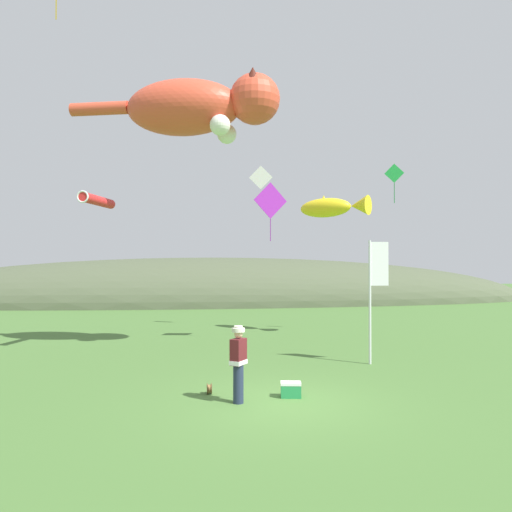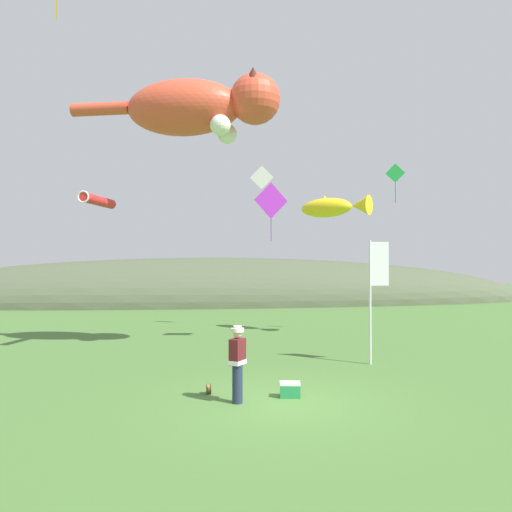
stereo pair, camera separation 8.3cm
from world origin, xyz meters
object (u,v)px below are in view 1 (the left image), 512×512
kite_tube_streamer (97,201)px  kite_diamond_green (394,174)px  kite_giant_cat (199,107)px  kite_diamond_white (261,178)px  kite_diamond_violet (270,201)px  picnic_cooler (291,390)px  kite_fish_windsock (333,207)px  festival_banner_pole (375,283)px  festival_attendant (238,362)px  kite_spool (209,389)px

kite_tube_streamer → kite_diamond_green: 12.71m
kite_giant_cat → kite_diamond_white: bearing=61.0°
kite_diamond_white → kite_diamond_violet: (-0.19, -4.03, -1.62)m
kite_diamond_green → kite_diamond_violet: bearing=-167.2°
picnic_cooler → kite_diamond_white: (1.01, 12.01, 7.16)m
kite_fish_windsock → kite_diamond_white: bearing=145.2°
kite_diamond_violet → kite_diamond_green: 6.13m
festival_banner_pole → kite_giant_cat: size_ratio=0.51×
festival_attendant → festival_banner_pole: (4.77, 3.85, 1.63)m
kite_spool → kite_diamond_green: (8.55, 8.75, 7.06)m
kite_diamond_violet → kite_diamond_green: bearing=12.8°
festival_attendant → kite_fish_windsock: size_ratio=0.58×
kite_spool → kite_fish_windsock: 12.44m
picnic_cooler → festival_banner_pole: (3.46, 3.51, 2.41)m
kite_diamond_white → picnic_cooler: bearing=-94.8°
kite_spool → kite_tube_streamer: bearing=120.7°
kite_diamond_violet → kite_diamond_green: size_ratio=1.35×
kite_tube_streamer → kite_diamond_violet: 6.66m
picnic_cooler → kite_diamond_violet: (0.82, 7.98, 5.55)m
festival_banner_pole → kite_fish_windsock: size_ratio=1.29×
kite_tube_streamer → kite_diamond_violet: size_ratio=0.97×
festival_banner_pole → kite_tube_streamer: kite_tube_streamer is taller
festival_banner_pole → kite_tube_streamer: (-9.24, 3.51, 2.93)m
kite_tube_streamer → kite_diamond_white: bearing=36.3°
kite_tube_streamer → kite_diamond_green: size_ratio=1.31×
festival_attendant → kite_giant_cat: size_ratio=0.23×
festival_banner_pole → kite_diamond_white: size_ratio=1.93×
festival_attendant → kite_diamond_violet: bearing=75.7°
kite_tube_streamer → festival_banner_pole: bearing=-20.8°
picnic_cooler → festival_banner_pole: bearing=45.4°
picnic_cooler → kite_fish_windsock: bearing=68.2°
kite_spool → kite_diamond_white: bearing=75.6°
kite_giant_cat → picnic_cooler: bearing=-72.0°
kite_diamond_white → festival_attendant: bearing=-100.6°
festival_banner_pole → kite_fish_windsock: (0.52, 6.44, 3.16)m
picnic_cooler → kite_tube_streamer: 10.54m
festival_banner_pole → kite_diamond_white: (-2.45, 8.50, 4.76)m
picnic_cooler → kite_fish_windsock: (3.98, 9.95, 5.56)m
festival_attendant → festival_banner_pole: size_ratio=0.45×
festival_attendant → kite_fish_windsock: (5.28, 10.28, 4.79)m
kite_fish_windsock → kite_tube_streamer: bearing=-163.3°
picnic_cooler → kite_giant_cat: 11.04m
kite_diamond_violet → picnic_cooler: bearing=-95.9°
picnic_cooler → kite_tube_streamer: size_ratio=0.23×
kite_tube_streamer → kite_diamond_green: (12.39, 2.27, 1.68)m
kite_diamond_green → kite_diamond_white: bearing=154.2°
kite_spool → kite_diamond_green: bearing=45.7°
kite_tube_streamer → kite_fish_windsock: bearing=16.7°
kite_fish_windsock → kite_tube_streamer: kite_fish_windsock is taller
kite_spool → festival_banner_pole: festival_banner_pole is taller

